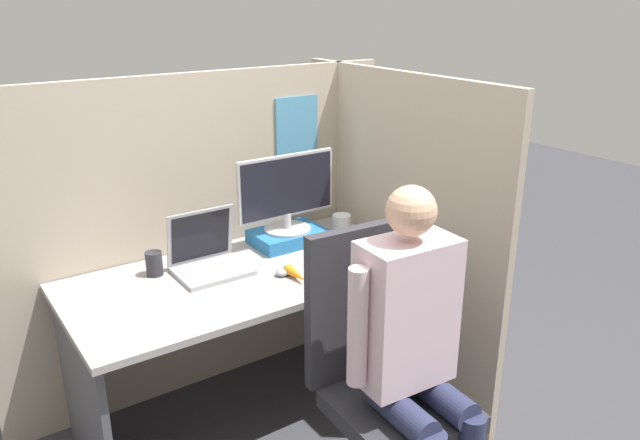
% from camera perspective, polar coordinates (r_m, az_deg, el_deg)
% --- Properties ---
extents(cubicle_panel_back, '(2.06, 0.05, 1.58)m').
position_cam_1_polar(cubicle_panel_back, '(3.12, -10.40, -1.39)').
color(cubicle_panel_back, tan).
rests_on(cubicle_panel_back, ground).
extents(cubicle_panel_right, '(0.04, 1.43, 1.58)m').
position_cam_1_polar(cubicle_panel_right, '(3.14, 6.85, -1.11)').
color(cubicle_panel_right, tan).
rests_on(cubicle_panel_right, ground).
extents(desk, '(1.56, 0.77, 0.75)m').
position_cam_1_polar(desk, '(2.87, -6.69, -8.06)').
color(desk, '#9E9993').
rests_on(desk, ground).
extents(paper_box, '(0.35, 0.24, 0.07)m').
position_cam_1_polar(paper_box, '(3.09, -2.97, -1.49)').
color(paper_box, '#236BAD').
rests_on(paper_box, desk).
extents(monitor, '(0.52, 0.23, 0.38)m').
position_cam_1_polar(monitor, '(3.01, -3.08, 2.58)').
color(monitor, '#B2B2B7').
rests_on(monitor, paper_box).
extents(laptop, '(0.31, 0.26, 0.27)m').
position_cam_1_polar(laptop, '(2.81, -10.15, -3.60)').
color(laptop, '#99999E').
rests_on(laptop, desk).
extents(mouse, '(0.07, 0.05, 0.03)m').
position_cam_1_polar(mouse, '(2.74, -3.43, -4.81)').
color(mouse, gray).
rests_on(mouse, desk).
extents(stapler, '(0.04, 0.16, 0.04)m').
position_cam_1_polar(stapler, '(3.08, 5.88, -1.81)').
color(stapler, '#A31919').
rests_on(stapler, desk).
extents(carrot_toy, '(0.05, 0.16, 0.05)m').
position_cam_1_polar(carrot_toy, '(2.69, -2.16, -5.00)').
color(carrot_toy, orange).
rests_on(carrot_toy, desk).
extents(office_chair, '(0.53, 0.57, 1.10)m').
position_cam_1_polar(office_chair, '(2.45, 5.60, -13.64)').
color(office_chair, '#2D2D33').
rests_on(office_chair, ground).
extents(person, '(0.48, 0.41, 1.32)m').
position_cam_1_polar(person, '(2.24, 8.65, -10.93)').
color(person, '#282D4C').
rests_on(person, ground).
extents(coffee_mug, '(0.10, 0.10, 0.09)m').
position_cam_1_polar(coffee_mug, '(3.22, 1.98, -0.30)').
color(coffee_mug, white).
rests_on(coffee_mug, desk).
extents(pen_cup, '(0.07, 0.07, 0.11)m').
position_cam_1_polar(pen_cup, '(2.82, -14.93, -3.86)').
color(pen_cup, '#28282D').
rests_on(pen_cup, desk).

